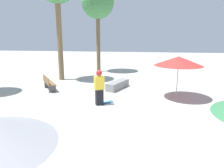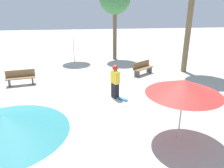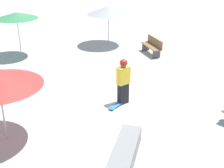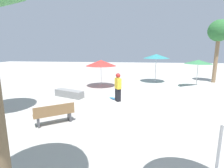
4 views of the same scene
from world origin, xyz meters
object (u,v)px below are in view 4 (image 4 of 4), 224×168
object	(u,v)px
skateboard	(114,99)
concrete_ledge	(69,94)
skater_main	(118,86)
palm_tree_left	(219,32)
shade_umbrella_teal	(156,56)
shade_umbrella_green	(198,62)
bench_far	(54,114)
shade_umbrella_red	(101,63)

from	to	relation	value
skateboard	concrete_ledge	world-z (taller)	concrete_ledge
skater_main	palm_tree_left	size ratio (longest dim) A/B	0.30
skateboard	shade_umbrella_teal	bearing A→B (deg)	-73.24
shade_umbrella_green	skateboard	bearing A→B (deg)	-146.97
skater_main	skateboard	distance (m)	0.92
skater_main	shade_umbrella_teal	world-z (taller)	shade_umbrella_teal
bench_far	skater_main	bearing A→B (deg)	21.22
skateboard	bench_far	bearing A→B (deg)	105.57
palm_tree_left	shade_umbrella_red	bearing A→B (deg)	-162.52
skater_main	shade_umbrella_green	size ratio (longest dim) A/B	0.75
concrete_ledge	palm_tree_left	distance (m)	13.78
shade_umbrella_teal	palm_tree_left	xyz separation A→B (m)	(5.36, 0.67, 2.06)
bench_far	palm_tree_left	size ratio (longest dim) A/B	0.28
bench_far	skateboard	bearing A→B (deg)	25.80
bench_far	shade_umbrella_red	world-z (taller)	shade_umbrella_red
skateboard	concrete_ledge	distance (m)	2.96
shade_umbrella_green	shade_umbrella_teal	xyz separation A→B (m)	(-2.92, 2.04, 0.32)
skater_main	shade_umbrella_red	distance (m)	4.27
skateboard	concrete_ledge	bearing A→B (deg)	39.44
shade_umbrella_green	palm_tree_left	size ratio (longest dim) A/B	0.40
skateboard	bench_far	distance (m)	4.32
skater_main	shade_umbrella_green	world-z (taller)	shade_umbrella_green
skater_main	palm_tree_left	bearing A→B (deg)	-78.44
skateboard	shade_umbrella_red	distance (m)	4.25
skateboard	shade_umbrella_red	xyz separation A→B (m)	(-1.45, 3.52, 1.88)
bench_far	palm_tree_left	bearing A→B (deg)	9.27
shade_umbrella_green	palm_tree_left	distance (m)	4.36
shade_umbrella_red	palm_tree_left	bearing A→B (deg)	17.48
skateboard	palm_tree_left	distance (m)	11.65
skater_main	shade_umbrella_red	world-z (taller)	shade_umbrella_red
concrete_ledge	shade_umbrella_green	size ratio (longest dim) A/B	0.93
skater_main	shade_umbrella_teal	size ratio (longest dim) A/B	0.65
skateboard	bench_far	size ratio (longest dim) A/B	0.46
shade_umbrella_teal	skateboard	bearing A→B (deg)	-117.71
shade_umbrella_red	palm_tree_left	distance (m)	10.73
skateboard	palm_tree_left	size ratio (longest dim) A/B	0.13
concrete_ledge	bench_far	distance (m)	4.13
skater_main	concrete_ledge	distance (m)	3.30
shade_umbrella_green	shade_umbrella_teal	distance (m)	3.58
shade_umbrella_red	shade_umbrella_teal	xyz separation A→B (m)	(4.59, 2.46, 0.45)
skateboard	palm_tree_left	world-z (taller)	palm_tree_left
skater_main	palm_tree_left	distance (m)	11.35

